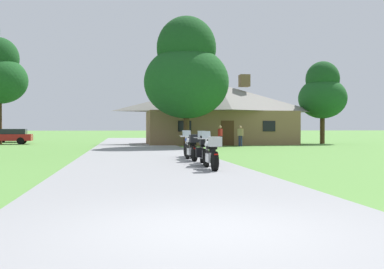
{
  "coord_description": "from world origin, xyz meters",
  "views": [
    {
      "loc": [
        -1.11,
        -5.9,
        1.46
      ],
      "look_at": [
        2.53,
        17.11,
        1.13
      ],
      "focal_mm": 40.94,
      "sensor_mm": 36.0,
      "label": 1
    }
  ],
  "objects": [
    {
      "name": "ground_plane",
      "position": [
        0.0,
        20.0,
        0.0
      ],
      "size": [
        500.0,
        500.0,
        0.0
      ],
      "primitive_type": "plane",
      "color": "#56893D"
    },
    {
      "name": "asphalt_driveway",
      "position": [
        0.0,
        18.0,
        0.03
      ],
      "size": [
        6.4,
        80.0,
        0.06
      ],
      "primitive_type": "cube",
      "color": "gray",
      "rests_on": "ground"
    },
    {
      "name": "motorcycle_white_nearest_to_camera",
      "position": [
        1.87,
        8.7,
        0.62
      ],
      "size": [
        0.66,
        2.08,
        1.3
      ],
      "rotation": [
        0.0,
        0.0,
        -0.0
      ],
      "color": "black",
      "rests_on": "asphalt_driveway"
    },
    {
      "name": "motorcycle_black_second_in_row",
      "position": [
        1.97,
        10.56,
        0.61
      ],
      "size": [
        0.81,
        2.08,
        1.3
      ],
      "rotation": [
        0.0,
        0.0,
        -0.08
      ],
      "color": "black",
      "rests_on": "asphalt_driveway"
    },
    {
      "name": "motorcycle_white_third_in_row",
      "position": [
        1.85,
        12.88,
        0.62
      ],
      "size": [
        0.66,
        2.08,
        1.3
      ],
      "rotation": [
        0.0,
        0.0,
        0.05
      ],
      "color": "black",
      "rests_on": "asphalt_driveway"
    },
    {
      "name": "motorcycle_blue_farthest_in_row",
      "position": [
        2.05,
        14.72,
        0.62
      ],
      "size": [
        0.66,
        2.08,
        1.3
      ],
      "rotation": [
        0.0,
        0.0,
        0.07
      ],
      "color": "black",
      "rests_on": "asphalt_driveway"
    },
    {
      "name": "stone_lodge",
      "position": [
        7.59,
        33.03,
        2.82
      ],
      "size": [
        13.78,
        6.57,
        6.37
      ],
      "color": "brown",
      "rests_on": "ground"
    },
    {
      "name": "bystander_red_shirt_near_lodge",
      "position": [
        6.37,
        27.31,
        0.93
      ],
      "size": [
        0.4,
        0.44,
        1.67
      ],
      "rotation": [
        0.0,
        0.0,
        0.85
      ],
      "color": "black",
      "rests_on": "ground"
    },
    {
      "name": "bystander_tan_shirt_beside_signpost",
      "position": [
        8.24,
        28.25,
        0.93
      ],
      "size": [
        0.43,
        0.4,
        1.67
      ],
      "rotation": [
        0.0,
        0.0,
        5.55
      ],
      "color": "navy",
      "rests_on": "ground"
    },
    {
      "name": "tree_right_of_lodge",
      "position": [
        17.51,
        32.95,
        4.81
      ],
      "size": [
        4.49,
        4.49,
        7.77
      ],
      "color": "#422D19",
      "rests_on": "ground"
    },
    {
      "name": "tree_by_lodge_front",
      "position": [
        3.68,
        27.08,
        5.72
      ],
      "size": [
        6.46,
        6.46,
        9.96
      ],
      "color": "#422D19",
      "rests_on": "ground"
    },
    {
      "name": "parked_red_suv_far_left",
      "position": [
        -11.6,
        35.91,
        0.78
      ],
      "size": [
        4.73,
        2.2,
        1.4
      ],
      "rotation": [
        0.0,
        0.0,
        1.65
      ],
      "color": "maroon",
      "rests_on": "ground"
    },
    {
      "name": "parked_silver_sedan_far_left",
      "position": [
        -12.57,
        42.31,
        0.64
      ],
      "size": [
        2.69,
        4.5,
        1.2
      ],
      "rotation": [
        0.0,
        0.0,
        0.22
      ],
      "color": "#ADAFB7",
      "rests_on": "ground"
    }
  ]
}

